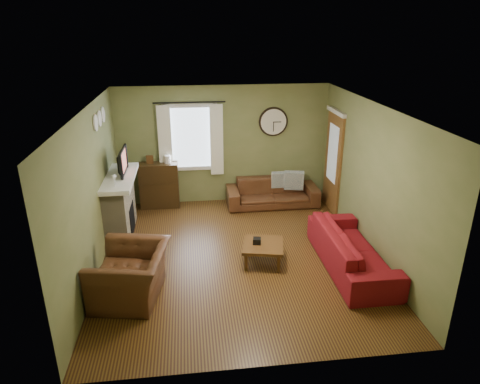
{
  "coord_description": "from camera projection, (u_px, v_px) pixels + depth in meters",
  "views": [
    {
      "loc": [
        -0.76,
        -6.49,
        3.8
      ],
      "look_at": [
        0.1,
        0.4,
        1.05
      ],
      "focal_mm": 32.0,
      "sensor_mm": 36.0,
      "label": 1
    }
  ],
  "objects": [
    {
      "name": "pillow_right",
      "position": [
        280.0,
        180.0,
        9.52
      ],
      "size": [
        0.37,
        0.12,
        0.37
      ],
      "primitive_type": "cube",
      "rotation": [
        0.0,
        0.0,
        -0.02
      ],
      "color": "#929FA3",
      "rests_on": "sofa_brown"
    },
    {
      "name": "tv_screen",
      "position": [
        123.0,
        161.0,
        7.93
      ],
      "size": [
        0.02,
        0.62,
        0.36
      ],
      "primitive_type": "cube",
      "color": "#994C3F",
      "rests_on": "mantel"
    },
    {
      "name": "medallion_right",
      "position": [
        103.0,
        115.0,
        7.77
      ],
      "size": [
        0.28,
        0.28,
        0.03
      ],
      "primitive_type": "cylinder",
      "color": "white",
      "rests_on": "wall_left"
    },
    {
      "name": "curtain_right",
      "position": [
        217.0,
        140.0,
        9.21
      ],
      "size": [
        0.28,
        0.04,
        1.55
      ],
      "primitive_type": "cube",
      "color": "white",
      "rests_on": "wall_back"
    },
    {
      "name": "door",
      "position": [
        333.0,
        162.0,
        9.05
      ],
      "size": [
        0.05,
        0.9,
        2.1
      ],
      "primitive_type": "cube",
      "color": "brown",
      "rests_on": "floor"
    },
    {
      "name": "tissue_box",
      "position": [
        257.0,
        241.0,
        7.16
      ],
      "size": [
        0.15,
        0.15,
        0.1
      ],
      "primitive_type": "cube",
      "rotation": [
        0.0,
        0.0,
        -0.21
      ],
      "color": "black",
      "rests_on": "coffee_table"
    },
    {
      "name": "medallion_left",
      "position": [
        96.0,
        123.0,
        7.12
      ],
      "size": [
        0.28,
        0.28,
        0.03
      ],
      "primitive_type": "cylinder",
      "color": "white",
      "rests_on": "wall_left"
    },
    {
      "name": "wine_glass_b",
      "position": [
        115.0,
        180.0,
        7.38
      ],
      "size": [
        0.07,
        0.07,
        0.19
      ],
      "primitive_type": null,
      "color": "white",
      "rests_on": "mantel"
    },
    {
      "name": "fireplace",
      "position": [
        120.0,
        207.0,
        8.09
      ],
      "size": [
        0.4,
        1.4,
        1.1
      ],
      "primitive_type": "cube",
      "color": "tan",
      "rests_on": "floor"
    },
    {
      "name": "bookshelf",
      "position": [
        159.0,
        185.0,
        9.34
      ],
      "size": [
        0.84,
        0.36,
        1.0
      ],
      "primitive_type": null,
      "color": "#2F1F0E",
      "rests_on": "floor"
    },
    {
      "name": "mantel",
      "position": [
        118.0,
        178.0,
        7.88
      ],
      "size": [
        0.58,
        1.6,
        0.08
      ],
      "primitive_type": "cube",
      "color": "white",
      "rests_on": "fireplace"
    },
    {
      "name": "curtain_left",
      "position": [
        165.0,
        142.0,
        9.09
      ],
      "size": [
        0.28,
        0.04,
        1.55
      ],
      "primitive_type": "cube",
      "color": "white",
      "rests_on": "wall_back"
    },
    {
      "name": "coffee_table",
      "position": [
        263.0,
        253.0,
        7.22
      ],
      "size": [
        0.79,
        0.79,
        0.35
      ],
      "primitive_type": null,
      "rotation": [
        0.0,
        0.0,
        -0.21
      ],
      "color": "#4F3116",
      "rests_on": "floor"
    },
    {
      "name": "ceiling",
      "position": [
        237.0,
        107.0,
        6.52
      ],
      "size": [
        4.6,
        5.2,
        0.0
      ],
      "primitive_type": "cube",
      "color": "white",
      "rests_on": "ground"
    },
    {
      "name": "book",
      "position": [
        160.0,
        162.0,
        9.36
      ],
      "size": [
        0.24,
        0.26,
        0.02
      ],
      "primitive_type": "imported",
      "rotation": [
        0.0,
        0.0,
        0.53
      ],
      "color": "#4F3116",
      "rests_on": "bookshelf"
    },
    {
      "name": "wall_front",
      "position": [
        265.0,
        272.0,
        4.6
      ],
      "size": [
        4.6,
        0.0,
        2.6
      ],
      "primitive_type": "cube",
      "color": "olive",
      "rests_on": "ground"
    },
    {
      "name": "curtain_rod",
      "position": [
        189.0,
        102.0,
        8.85
      ],
      "size": [
        0.03,
        0.03,
        1.5
      ],
      "primitive_type": "cylinder",
      "color": "black",
      "rests_on": "wall_back"
    },
    {
      "name": "firebox",
      "position": [
        131.0,
        219.0,
        8.21
      ],
      "size": [
        0.04,
        0.6,
        0.55
      ],
      "primitive_type": "cube",
      "color": "black",
      "rests_on": "fireplace"
    },
    {
      "name": "medallion_mid",
      "position": [
        99.0,
        119.0,
        7.45
      ],
      "size": [
        0.28,
        0.28,
        0.03
      ],
      "primitive_type": "cylinder",
      "color": "white",
      "rests_on": "wall_left"
    },
    {
      "name": "tv",
      "position": [
        119.0,
        164.0,
        7.94
      ],
      "size": [
        0.08,
        0.6,
        0.35
      ],
      "primitive_type": "imported",
      "rotation": [
        0.0,
        0.0,
        1.57
      ],
      "color": "black",
      "rests_on": "mantel"
    },
    {
      "name": "wall_right",
      "position": [
        371.0,
        181.0,
        7.26
      ],
      "size": [
        0.0,
        5.2,
        2.6
      ],
      "primitive_type": "cube",
      "color": "olive",
      "rests_on": "ground"
    },
    {
      "name": "floor",
      "position": [
        237.0,
        256.0,
        7.47
      ],
      "size": [
        4.6,
        5.2,
        0.0
      ],
      "primitive_type": "cube",
      "color": "#4C2F14",
      "rests_on": "ground"
    },
    {
      "name": "sofa_red",
      "position": [
        352.0,
        249.0,
        7.04
      ],
      "size": [
        0.88,
        2.25,
        0.66
      ],
      "primitive_type": "imported",
      "rotation": [
        0.0,
        0.0,
        1.57
      ],
      "color": "maroon",
      "rests_on": "floor"
    },
    {
      "name": "wall_left",
      "position": [
        92.0,
        193.0,
        6.73
      ],
      "size": [
        0.0,
        5.2,
        2.6
      ],
      "primitive_type": "cube",
      "color": "olive",
      "rests_on": "ground"
    },
    {
      "name": "window_pane",
      "position": [
        191.0,
        138.0,
        9.22
      ],
      "size": [
        1.0,
        0.02,
        1.3
      ],
      "primitive_type": null,
      "color": "silver",
      "rests_on": "wall_back"
    },
    {
      "name": "wine_glass_a",
      "position": [
        114.0,
        181.0,
        7.3
      ],
      "size": [
        0.07,
        0.07,
        0.21
      ],
      "primitive_type": null,
      "color": "white",
      "rests_on": "mantel"
    },
    {
      "name": "sofa_brown",
      "position": [
        272.0,
        192.0,
        9.5
      ],
      "size": [
        2.01,
        0.79,
        0.59
      ],
      "primitive_type": "imported",
      "color": "#4C2A17",
      "rests_on": "floor"
    },
    {
      "name": "wall_clock",
      "position": [
        273.0,
        122.0,
        9.29
      ],
      "size": [
        0.64,
        0.06,
        0.64
      ],
      "primitive_type": null,
      "color": "white",
      "rests_on": "wall_back"
    },
    {
      "name": "pillow_left",
      "position": [
        294.0,
        180.0,
        9.48
      ],
      "size": [
        0.45,
        0.21,
        0.43
      ],
      "primitive_type": "cube",
      "rotation": [
        0.0,
        0.0,
        -0.2
      ],
      "color": "#929FA3",
      "rests_on": "sofa_brown"
    },
    {
      "name": "armchair",
      "position": [
        131.0,
        274.0,
        6.25
      ],
      "size": [
        1.2,
        1.32,
        0.75
      ],
      "primitive_type": "imported",
      "rotation": [
        0.0,
        0.0,
        -1.74
      ],
      "color": "#4C2A17",
      "rests_on": "floor"
    },
    {
      "name": "wall_back",
      "position": [
        223.0,
        145.0,
        9.39
      ],
      "size": [
        4.6,
        0.0,
        2.6
      ],
      "primitive_type": "cube",
      "color": "olive",
      "rests_on": "ground"
    }
  ]
}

